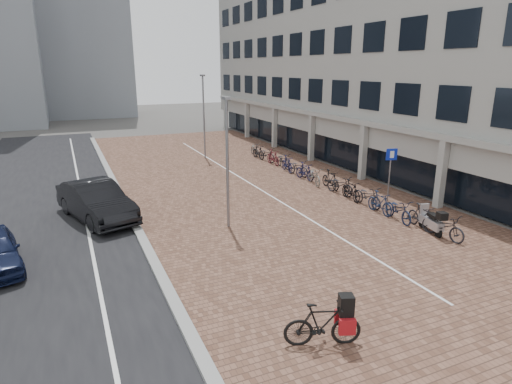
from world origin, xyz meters
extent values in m
plane|color=#474442|center=(0.00, 0.00, 0.00)|extent=(140.00, 140.00, 0.00)
cube|color=brown|center=(2.00, 12.00, 0.01)|extent=(14.50, 42.00, 0.04)
cube|color=black|center=(-9.00, 12.00, 0.01)|extent=(8.00, 50.00, 0.03)
cube|color=gray|center=(-5.10, 12.00, 0.07)|extent=(0.35, 42.00, 0.14)
cube|color=white|center=(-7.00, 12.00, 0.02)|extent=(0.12, 44.00, 0.00)
cube|color=white|center=(2.20, 12.00, 0.04)|extent=(0.10, 30.00, 0.00)
cube|color=gray|center=(13.00, 16.00, 8.50)|extent=(8.00, 40.00, 13.00)
cube|color=black|center=(9.60, 16.00, 1.70)|extent=(0.15, 38.00, 3.20)
cube|color=gray|center=(9.40, 16.00, 3.45)|extent=(1.60, 38.00, 0.30)
cube|color=gray|center=(8.80, 4.00, 1.70)|extent=(0.35, 0.35, 3.40)
cube|color=gray|center=(8.80, 10.00, 1.70)|extent=(0.35, 0.35, 3.40)
cube|color=gray|center=(8.80, 16.00, 1.70)|extent=(0.35, 0.35, 3.40)
cube|color=gray|center=(8.80, 22.00, 1.70)|extent=(0.35, 0.35, 3.40)
cube|color=gray|center=(8.80, 28.00, 1.70)|extent=(0.35, 0.35, 3.40)
cube|color=gray|center=(8.80, 34.00, 1.70)|extent=(0.35, 0.35, 3.40)
cube|color=gray|center=(-4.00, 55.00, 13.00)|extent=(12.00, 10.00, 26.00)
imported|color=black|center=(-6.50, 8.94, 0.86)|extent=(3.31, 5.53, 1.72)
imported|color=black|center=(-2.22, -3.01, 0.58)|extent=(1.99, 1.17, 1.16)
cube|color=black|center=(-2.22, -3.01, 1.10)|extent=(0.44, 0.42, 0.52)
cube|color=maroon|center=(-2.44, -3.01, 0.64)|extent=(0.42, 0.25, 0.40)
cube|color=maroon|center=(-2.00, -3.01, 0.64)|extent=(0.42, 0.25, 0.40)
cylinder|color=slate|center=(7.23, 5.78, 1.26)|extent=(0.07, 0.07, 2.51)
cube|color=#0D23B1|center=(7.23, 5.75, 2.46)|extent=(0.56, 0.18, 0.57)
cylinder|color=slate|center=(-1.44, 5.66, 2.71)|extent=(0.12, 0.12, 5.43)
cylinder|color=gray|center=(2.04, 20.05, 3.01)|extent=(0.12, 0.12, 6.02)
imported|color=black|center=(5.95, 1.00, 0.52)|extent=(0.89, 2.03, 1.04)
imported|color=black|center=(5.97, 2.15, 0.53)|extent=(0.59, 1.77, 1.05)
imported|color=#131C34|center=(5.72, 3.30, 0.52)|extent=(0.98, 2.05, 1.04)
imported|color=#15213C|center=(5.63, 4.45, 0.53)|extent=(0.54, 1.76, 1.05)
imported|color=black|center=(5.82, 5.60, 0.52)|extent=(0.74, 1.99, 1.04)
imported|color=black|center=(5.66, 6.75, 0.53)|extent=(0.65, 1.78, 1.05)
imported|color=black|center=(5.78, 7.90, 0.52)|extent=(0.97, 2.05, 1.04)
imported|color=black|center=(5.93, 9.05, 0.53)|extent=(0.55, 1.76, 1.05)
imported|color=#605F58|center=(5.58, 10.20, 0.52)|extent=(1.09, 2.07, 1.04)
imported|color=#131536|center=(5.61, 11.35, 0.53)|extent=(0.72, 1.80, 1.05)
imported|color=#222127|center=(5.79, 12.50, 0.52)|extent=(0.95, 2.05, 1.04)
imported|color=#141638|center=(5.61, 13.65, 0.53)|extent=(0.69, 1.79, 1.05)
imported|color=black|center=(5.93, 14.80, 0.52)|extent=(0.77, 2.00, 1.04)
imported|color=#52151D|center=(5.71, 15.95, 0.53)|extent=(0.53, 1.76, 1.05)
imported|color=black|center=(5.76, 17.10, 0.52)|extent=(1.01, 2.06, 1.04)
imported|color=black|center=(5.62, 18.25, 0.53)|extent=(0.57, 1.77, 1.05)
imported|color=#514E4A|center=(5.84, 19.40, 0.52)|extent=(0.95, 2.05, 1.04)
camera|label=1|loc=(-7.45, -10.80, 6.62)|focal=30.44mm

